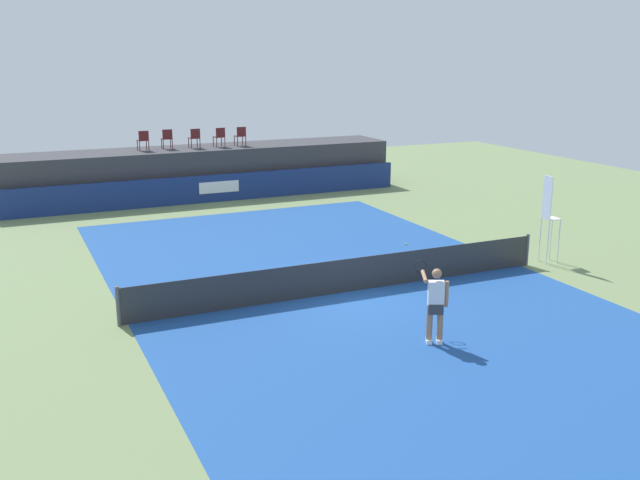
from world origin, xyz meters
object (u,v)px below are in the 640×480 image
spectator_chair_right (220,136)px  tennis_ball (406,244)px  net_post_near (118,306)px  spectator_chair_far_right (240,135)px  tennis_player (435,303)px  spectator_chair_left (167,138)px  spectator_chair_center (195,137)px  spectator_chair_far_left (143,140)px  net_post_far (527,250)px  umpire_chair (549,213)px

spectator_chair_right → tennis_ball: 12.12m
net_post_near → spectator_chair_far_right: bearing=61.7°
net_post_near → tennis_player: 7.56m
spectator_chair_left → spectator_chair_center: bearing=-11.2°
tennis_ball → spectator_chair_far_right: bearing=100.7°
spectator_chair_center → net_post_near: (-5.96, -15.12, -2.19)m
spectator_chair_center → net_post_near: 16.40m
spectator_chair_left → spectator_chair_right: (2.35, -0.29, 0.00)m
spectator_chair_far_left → net_post_far: 17.67m
spectator_chair_far_right → spectator_chair_left: bearing=174.6°
spectator_chair_right → umpire_chair: size_ratio=0.32×
spectator_chair_center → tennis_player: bearing=-88.7°
tennis_ball → spectator_chair_far_left: bearing=119.7°
net_post_near → net_post_far: 12.40m
spectator_chair_far_right → spectator_chair_center: bearing=177.9°
net_post_near → spectator_chair_right: bearing=64.7°
spectator_chair_far_left → net_post_far: spectator_chair_far_left is taller
spectator_chair_left → umpire_chair: 17.52m
spectator_chair_far_left → tennis_player: size_ratio=0.50×
umpire_chair → tennis_ball: bearing=128.4°
spectator_chair_right → net_post_near: bearing=-115.3°
spectator_chair_right → net_post_far: size_ratio=0.89×
net_post_near → tennis_player: tennis_player is taller
spectator_chair_far_right → tennis_player: spectator_chair_far_right is taller
spectator_chair_right → net_post_near: (-7.11, -15.06, -2.19)m
spectator_chair_far_right → net_post_far: 15.79m
spectator_chair_far_right → tennis_ball: size_ratio=13.06×
spectator_chair_right → tennis_ball: bearing=-74.6°
spectator_chair_far_right → umpire_chair: 15.89m
spectator_chair_far_left → spectator_chair_center: same height
spectator_chair_far_left → net_post_near: spectator_chair_far_left is taller
spectator_chair_far_right → tennis_player: size_ratio=0.50×
spectator_chair_left → net_post_near: 16.23m
spectator_chair_right → net_post_near: spectator_chair_right is taller
spectator_chair_center → net_post_far: bearing=-66.9°
net_post_near → net_post_far: size_ratio=1.00×
spectator_chair_center → spectator_chair_right: 1.15m
umpire_chair → tennis_ball: size_ratio=40.59×
net_post_far → tennis_ball: (-2.15, 3.66, -0.46)m
spectator_chair_center → spectator_chair_right: same height
net_post_near → tennis_ball: bearing=19.7°
spectator_chair_far_left → spectator_chair_left: (1.09, 0.15, 0.00)m
tennis_ball → tennis_player: bearing=-116.7°
net_post_near → spectator_chair_center: bearing=68.5°
spectator_chair_far_right → tennis_ball: 11.88m
spectator_chair_far_left → spectator_chair_far_right: same height
tennis_ball → umpire_chair: bearing=-51.6°
spectator_chair_right → spectator_chair_far_right: bearing=-1.5°
spectator_chair_right → tennis_ball: size_ratio=13.06×
spectator_chair_right → tennis_ball: (3.14, -11.40, -2.66)m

